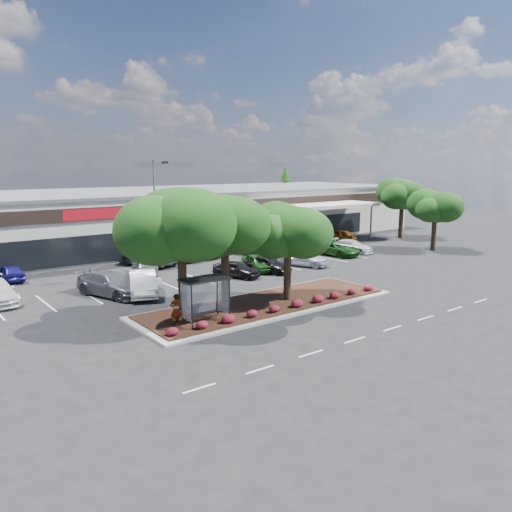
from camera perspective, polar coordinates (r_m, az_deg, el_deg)
ground at (r=31.67m, az=8.67°, el=-6.61°), size 160.00×160.00×0.00m
retail_store at (r=59.37m, az=-15.48°, el=4.16°), size 80.40×25.20×6.25m
landscape_island at (r=33.17m, az=1.26°, el=-5.48°), size 18.00×6.00×0.26m
lane_markings at (r=39.25m, az=-2.49°, el=-3.16°), size 33.12×20.06×0.01m
shrub_row at (r=31.51m, az=3.66°, el=-5.63°), size 17.00×0.80×0.50m
bus_shelter at (r=28.72m, az=-6.02°, el=-3.54°), size 2.75×1.55×2.59m
island_tree_west at (r=29.40m, az=-8.50°, el=0.51°), size 7.20×7.20×7.89m
island_tree_mid at (r=31.83m, az=-3.59°, el=0.83°), size 6.60×6.60×7.32m
island_tree_east at (r=33.13m, az=3.63°, el=0.49°), size 5.80×5.80×6.50m
tree_east_near at (r=57.35m, az=19.73°, el=3.83°), size 5.60×5.60×6.51m
tree_east_far at (r=65.92m, az=16.31°, el=5.28°), size 6.40×6.40×7.62m
conifer_north_east at (r=85.81m, az=3.38°, el=7.22°), size 3.96×3.96×9.00m
person_waiting at (r=28.38m, az=-9.10°, el=-6.11°), size 0.79×0.64×1.87m
light_pole at (r=39.38m, az=-11.27°, el=2.96°), size 1.42×0.72×9.59m
car_1 at (r=36.58m, az=-12.79°, el=-3.05°), size 3.65×5.50×1.71m
car_2 at (r=36.93m, az=-16.16°, el=-3.10°), size 4.17×6.25×1.68m
car_3 at (r=41.30m, az=-2.23°, el=-1.50°), size 3.11×4.40×1.39m
car_4 at (r=43.18m, az=1.37°, el=-0.92°), size 2.84×4.61×1.47m
car_5 at (r=43.80m, az=0.23°, el=-0.77°), size 2.48×4.48×1.44m
car_6 at (r=46.05m, az=5.48°, el=-0.19°), size 3.56×4.92×1.56m
car_7 at (r=51.91m, az=9.06°, el=0.86°), size 3.07×5.49×1.45m
car_8 at (r=53.92m, az=10.85°, el=1.10°), size 3.02×4.98×1.35m
car_9 at (r=44.61m, az=-26.28°, el=-1.73°), size 1.75×3.97×1.33m
car_11 at (r=43.23m, az=-12.59°, el=-1.12°), size 3.02×4.77×1.51m
car_12 at (r=47.16m, az=-12.14°, el=-0.11°), size 4.34×6.25×1.59m
car_13 at (r=48.92m, az=-8.77°, el=0.34°), size 2.50×4.90×1.54m
car_14 at (r=50.92m, az=-0.10°, el=0.75°), size 2.08×4.75×1.36m
car_15 at (r=54.65m, az=-0.04°, el=1.53°), size 2.99×5.71×1.58m
car_16 at (r=58.07m, az=5.40°, el=2.01°), size 3.33×4.98×1.58m
car_17 at (r=61.61m, az=9.41°, el=2.35°), size 3.07×4.65×1.47m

